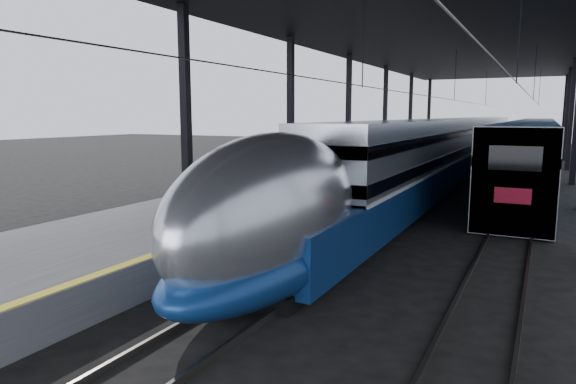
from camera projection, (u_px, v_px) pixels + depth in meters
The scene contains 8 objects.
ground at pixel (241, 266), 15.42m from camera, with size 160.00×160.00×0.00m, color black.
platform at pixel (354, 174), 34.57m from camera, with size 6.00×80.00×1.00m, color #4C4C4F.
yellow_strip at pixel (395, 169), 33.25m from camera, with size 0.30×80.00×0.01m, color yellow.
rails at pixel (479, 188), 31.08m from camera, with size 6.52×80.00×0.16m.
canopy at pixel (442, 37), 30.89m from camera, with size 18.00×75.00×9.47m.
tgv_train at pixel (454, 150), 37.05m from camera, with size 2.95×65.20×4.23m.
second_train at pixel (533, 144), 42.52m from camera, with size 2.96×56.05×4.07m.
child at pixel (186, 215), 15.54m from camera, with size 0.35×0.23×0.95m, color #4F2F1A.
Camera 1 is at (7.96, -12.70, 4.49)m, focal length 32.00 mm.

